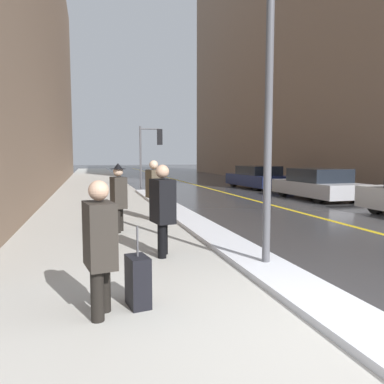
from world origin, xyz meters
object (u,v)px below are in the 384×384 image
(pedestrian_with_shoulder_bag, at_px, (99,242))
(parked_car_navy, at_px, (258,178))
(pedestrian_trailing, at_px, (119,195))
(traffic_light_near, at_px, (153,143))
(parked_car_silver, at_px, (317,184))
(pedestrian_nearside, at_px, (154,187))
(lamp_post, at_px, (270,59))
(rolling_suitcase, at_px, (138,282))
(pedestrian_in_glasses, at_px, (163,206))

(pedestrian_with_shoulder_bag, distance_m, parked_car_navy, 17.49)
(pedestrian_trailing, height_order, parked_car_navy, pedestrian_trailing)
(traffic_light_near, relative_size, pedestrian_trailing, 2.17)
(parked_car_silver, distance_m, parked_car_navy, 5.53)
(pedestrian_with_shoulder_bag, xyz_separation_m, pedestrian_nearside, (1.59, 6.04, 0.09))
(lamp_post, relative_size, rolling_suitcase, 5.67)
(parked_car_silver, bearing_deg, traffic_light_near, 34.61)
(rolling_suitcase, bearing_deg, pedestrian_trailing, 168.34)
(traffic_light_near, bearing_deg, pedestrian_in_glasses, -93.36)
(pedestrian_in_glasses, bearing_deg, traffic_light_near, 161.10)
(traffic_light_near, bearing_deg, lamp_post, -87.76)
(pedestrian_nearside, bearing_deg, pedestrian_in_glasses, -17.41)
(parked_car_navy, bearing_deg, traffic_light_near, 63.39)
(pedestrian_trailing, distance_m, parked_car_navy, 13.39)
(pedestrian_in_glasses, relative_size, pedestrian_trailing, 1.01)
(lamp_post, distance_m, pedestrian_in_glasses, 2.92)
(lamp_post, bearing_deg, traffic_light_near, 86.89)
(pedestrian_trailing, xyz_separation_m, pedestrian_nearside, (1.06, 1.44, 0.04))
(pedestrian_nearside, relative_size, parked_car_navy, 0.36)
(lamp_post, height_order, traffic_light_near, lamp_post)
(pedestrian_trailing, distance_m, parked_car_silver, 9.82)
(parked_car_silver, bearing_deg, lamp_post, 141.05)
(parked_car_silver, distance_m, rolling_suitcase, 12.72)
(parked_car_silver, height_order, rolling_suitcase, parked_car_silver)
(pedestrian_nearside, xyz_separation_m, rolling_suitcase, (-1.17, -5.88, -0.61))
(parked_car_navy, distance_m, rolling_suitcase, 17.14)
(pedestrian_with_shoulder_bag, height_order, parked_car_silver, pedestrian_with_shoulder_bag)
(parked_car_navy, bearing_deg, pedestrian_in_glasses, 144.48)
(pedestrian_in_glasses, relative_size, parked_car_navy, 0.36)
(rolling_suitcase, bearing_deg, lamp_post, 105.25)
(lamp_post, relative_size, parked_car_navy, 1.19)
(pedestrian_trailing, bearing_deg, traffic_light_near, 157.02)
(lamp_post, bearing_deg, parked_car_silver, 52.14)
(pedestrian_nearside, xyz_separation_m, parked_car_navy, (7.32, 9.00, -0.32))
(lamp_post, bearing_deg, pedestrian_with_shoulder_bag, -155.46)
(pedestrian_in_glasses, bearing_deg, pedestrian_nearside, 162.59)
(pedestrian_nearside, height_order, parked_car_silver, pedestrian_nearside)
(parked_car_silver, bearing_deg, rolling_suitcase, 136.29)
(pedestrian_in_glasses, bearing_deg, parked_car_navy, 138.42)
(traffic_light_near, distance_m, pedestrian_with_shoulder_bag, 17.73)
(pedestrian_in_glasses, distance_m, rolling_suitcase, 2.29)
(pedestrian_nearside, height_order, rolling_suitcase, pedestrian_nearside)
(traffic_light_near, relative_size, parked_car_navy, 0.77)
(pedestrian_trailing, distance_m, pedestrian_nearside, 1.79)
(pedestrian_with_shoulder_bag, bearing_deg, pedestrian_in_glasses, 143.45)
(traffic_light_near, distance_m, pedestrian_trailing, 13.14)
(lamp_post, relative_size, pedestrian_in_glasses, 3.35)
(parked_car_navy, xyz_separation_m, rolling_suitcase, (-8.49, -14.89, -0.29))
(traffic_light_near, xyz_separation_m, pedestrian_trailing, (-2.89, -12.72, -1.63))
(lamp_post, bearing_deg, pedestrian_nearside, 101.03)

